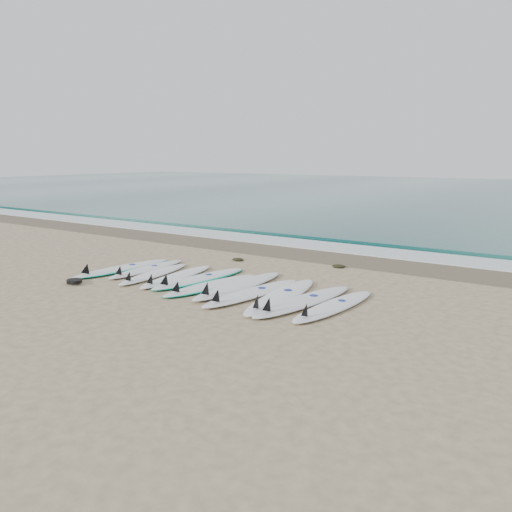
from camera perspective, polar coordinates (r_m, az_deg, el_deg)
The scene contains 19 objects.
ground at distance 10.68m, azimuth -4.66°, elevation -3.36°, with size 120.00×120.00×0.00m, color tan.
ocean at distance 41.18m, azimuth 24.84°, elevation 6.50°, with size 120.00×55.00×0.03m, color #236058.
wet_sand_band at distance 14.04m, azimuth 5.77°, elevation 0.19°, with size 120.00×1.80×0.01m, color brown.
foam_band at distance 15.27m, azimuth 8.24°, elevation 1.07°, with size 120.00×1.40×0.04m, color silver.
wave_crest at distance 16.61m, azimuth 10.49°, elevation 1.93°, with size 120.00×1.00×0.10m, color #236058.
surfboard_0 at distance 12.47m, azimuth -15.08°, elevation -1.35°, with size 0.94×2.79×0.35m.
surfboard_1 at distance 12.23m, azimuth -12.51°, elevation -1.46°, with size 0.57×2.43×0.31m.
surfboard_2 at distance 11.67m, azimuth -11.74°, elevation -2.03°, with size 0.80×2.43×0.31m.
surfboard_3 at distance 11.33m, azimuth -9.20°, elevation -2.33°, with size 0.77×2.54×0.32m.
surfboard_4 at distance 11.10m, azimuth -6.56°, elevation -2.57°, with size 0.99×2.73×0.34m.
surfboard_5 at distance 10.51m, azimuth -5.22°, elevation -3.34°, with size 1.02×2.62×0.32m.
surfboard_6 at distance 10.38m, azimuth -2.16°, elevation -3.40°, with size 0.68×2.90×0.37m.
surfboard_7 at distance 9.83m, azimuth -0.64°, elevation -4.24°, with size 0.92×2.80×0.35m.
surfboard_8 at distance 9.60m, azimuth 2.78°, elevation -4.62°, with size 0.92×2.96×0.37m.
surfboard_9 at distance 9.32m, azimuth 5.28°, elevation -5.15°, with size 1.03×2.90×0.36m.
surfboard_10 at distance 9.10m, azimuth 8.74°, elevation -5.68°, with size 0.80×2.61×0.33m.
seaweed_near at distance 13.17m, azimuth -2.08°, elevation -0.39°, with size 0.33×0.26×0.06m, color black.
seaweed_far at distance 12.52m, azimuth 9.43°, elevation -1.15°, with size 0.34×0.27×0.07m, color black.
leash_coil at distance 11.48m, azimuth -20.02°, elevation -2.73°, with size 0.46×0.36×0.11m.
Camera 1 is at (6.45, -8.08, 2.69)m, focal length 35.00 mm.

